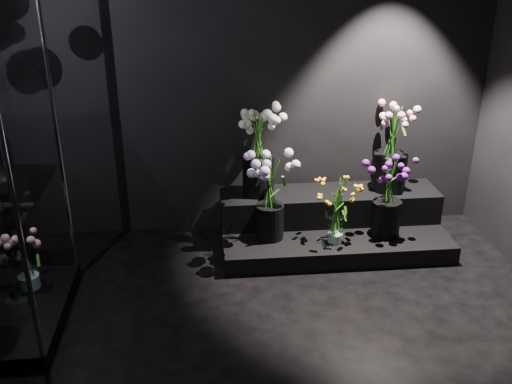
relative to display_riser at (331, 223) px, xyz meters
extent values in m
plane|color=black|center=(-0.66, -1.64, -0.17)|extent=(4.00, 4.00, 0.00)
plane|color=black|center=(-0.66, 0.36, 1.23)|extent=(4.00, 0.00, 4.00)
cube|color=black|center=(0.00, -0.09, -0.09)|extent=(1.82, 0.81, 0.15)
cube|color=black|center=(0.00, 0.11, 0.11)|extent=(1.82, 0.41, 0.25)
cube|color=black|center=(-2.32, -0.88, -0.11)|extent=(0.65, 1.08, 0.11)
cylinder|color=white|center=(-0.03, -0.29, 0.09)|extent=(0.12, 0.12, 0.21)
cylinder|color=black|center=(-0.54, -0.17, 0.12)|extent=(0.22, 0.22, 0.28)
cylinder|color=black|center=(0.39, -0.21, 0.13)|extent=(0.23, 0.23, 0.29)
cylinder|color=black|center=(-0.60, 0.13, 0.40)|extent=(0.26, 0.26, 0.33)
cylinder|color=black|center=(0.50, 0.11, 0.40)|extent=(0.28, 0.28, 0.32)
cylinder|color=white|center=(-2.28, -0.66, 0.08)|extent=(0.15, 0.15, 0.28)
camera|label=1|loc=(-1.04, -4.16, 2.15)|focal=40.00mm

